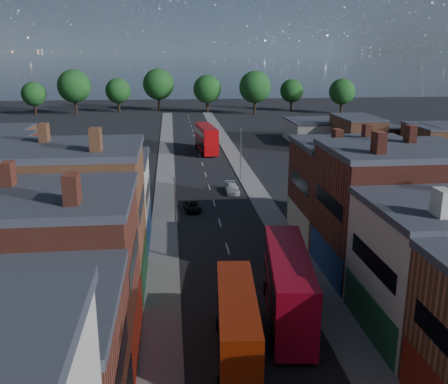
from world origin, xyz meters
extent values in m
cube|color=gray|center=(-6.50, 50.00, 0.06)|extent=(3.00, 200.00, 0.12)
cube|color=gray|center=(6.50, 50.00, 0.06)|extent=(3.00, 200.00, 0.12)
cylinder|color=slate|center=(-5.20, 30.00, 4.00)|extent=(0.16, 0.16, 8.00)
cube|color=slate|center=(-5.20, 30.00, 8.00)|extent=(0.25, 0.70, 0.25)
cylinder|color=slate|center=(5.20, 60.00, 4.00)|extent=(0.16, 0.16, 8.00)
cube|color=slate|center=(5.20, 60.00, 8.00)|extent=(0.25, 0.70, 0.25)
cube|color=#9E2509|center=(-1.50, 13.28, 2.45)|extent=(3.23, 10.72, 4.22)
cube|color=black|center=(-1.50, 13.28, 1.63)|extent=(3.22, 9.88, 0.86)
cube|color=black|center=(-1.50, 13.28, 3.46)|extent=(3.22, 9.88, 0.86)
cylinder|color=black|center=(-2.96, 10.00, 0.48)|extent=(0.36, 0.98, 0.96)
cylinder|color=black|center=(-0.57, 9.82, 0.48)|extent=(0.36, 0.98, 0.96)
cylinder|color=black|center=(-2.43, 16.74, 0.48)|extent=(0.36, 0.98, 0.96)
cylinder|color=black|center=(-0.04, 16.55, 0.48)|extent=(0.36, 0.98, 0.96)
cube|color=#B40A21|center=(2.88, 17.69, 2.84)|extent=(4.34, 12.50, 4.90)
cube|color=black|center=(2.88, 17.69, 1.89)|extent=(4.27, 11.54, 1.00)
cube|color=black|center=(2.88, 17.69, 4.01)|extent=(4.27, 11.54, 1.00)
cylinder|color=black|center=(0.99, 13.98, 0.56)|extent=(0.47, 1.15, 1.11)
cylinder|color=black|center=(3.75, 13.62, 0.56)|extent=(0.47, 1.15, 1.11)
cylinder|color=black|center=(2.00, 21.75, 0.56)|extent=(0.47, 1.15, 1.11)
cylinder|color=black|center=(4.76, 21.39, 0.56)|extent=(0.47, 1.15, 1.11)
cube|color=#AC070A|center=(1.50, 82.90, 2.85)|extent=(3.90, 12.48, 4.91)
cube|color=black|center=(1.50, 82.90, 1.90)|extent=(3.87, 11.51, 1.00)
cube|color=black|center=(1.50, 82.90, 4.02)|extent=(3.87, 11.51, 1.00)
cylinder|color=black|center=(0.47, 78.86, 0.56)|extent=(0.44, 1.14, 1.12)
cylinder|color=black|center=(3.25, 79.11, 0.56)|extent=(0.44, 1.14, 1.12)
cylinder|color=black|center=(-0.25, 86.68, 0.56)|extent=(0.44, 1.14, 1.12)
cylinder|color=black|center=(2.53, 86.94, 0.56)|extent=(0.44, 1.14, 1.12)
imported|color=black|center=(-3.01, 45.08, 0.57)|extent=(2.29, 4.27, 1.14)
imported|color=white|center=(2.98, 52.75, 0.67)|extent=(1.88, 4.62, 1.34)
camera|label=1|loc=(-5.36, -15.10, 19.38)|focal=40.00mm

